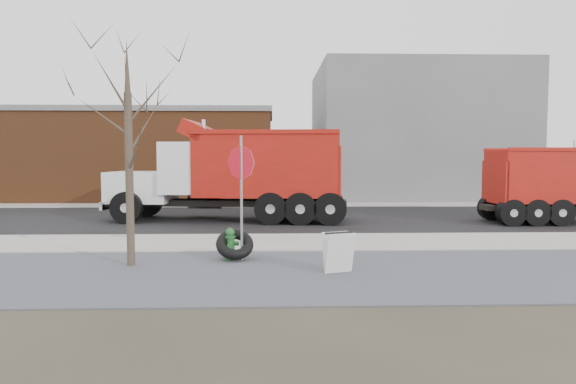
{
  "coord_description": "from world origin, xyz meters",
  "views": [
    {
      "loc": [
        0.08,
        -14.48,
        2.56
      ],
      "look_at": [
        0.6,
        2.07,
        1.4
      ],
      "focal_mm": 32.0,
      "sensor_mm": 36.0,
      "label": 1
    }
  ],
  "objects_px": {
    "fire_hydrant": "(230,245)",
    "stop_sign": "(241,177)",
    "sandwich_board": "(338,252)",
    "truck_tire": "(235,244)",
    "dump_truck_red_b": "(237,171)"
  },
  "relations": [
    {
      "from": "stop_sign",
      "to": "sandwich_board",
      "type": "distance_m",
      "value": 3.04
    },
    {
      "from": "stop_sign",
      "to": "dump_truck_red_b",
      "type": "height_order",
      "value": "dump_truck_red_b"
    },
    {
      "from": "sandwich_board",
      "to": "stop_sign",
      "type": "bearing_deg",
      "value": 127.85
    },
    {
      "from": "stop_sign",
      "to": "sandwich_board",
      "type": "height_order",
      "value": "stop_sign"
    },
    {
      "from": "fire_hydrant",
      "to": "dump_truck_red_b",
      "type": "height_order",
      "value": "dump_truck_red_b"
    },
    {
      "from": "fire_hydrant",
      "to": "stop_sign",
      "type": "bearing_deg",
      "value": -33.31
    },
    {
      "from": "truck_tire",
      "to": "sandwich_board",
      "type": "xyz_separation_m",
      "value": [
        2.36,
        -1.46,
        0.07
      ]
    },
    {
      "from": "dump_truck_red_b",
      "to": "sandwich_board",
      "type": "bearing_deg",
      "value": 112.58
    },
    {
      "from": "fire_hydrant",
      "to": "stop_sign",
      "type": "height_order",
      "value": "stop_sign"
    },
    {
      "from": "stop_sign",
      "to": "dump_truck_red_b",
      "type": "xyz_separation_m",
      "value": [
        -0.65,
        7.81,
        -0.08
      ]
    },
    {
      "from": "sandwich_board",
      "to": "dump_truck_red_b",
      "type": "bearing_deg",
      "value": 87.56
    },
    {
      "from": "stop_sign",
      "to": "sandwich_board",
      "type": "bearing_deg",
      "value": -52.9
    },
    {
      "from": "fire_hydrant",
      "to": "truck_tire",
      "type": "relative_size",
      "value": 0.75
    },
    {
      "from": "truck_tire",
      "to": "sandwich_board",
      "type": "relative_size",
      "value": 1.19
    },
    {
      "from": "fire_hydrant",
      "to": "stop_sign",
      "type": "relative_size",
      "value": 0.26
    }
  ]
}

